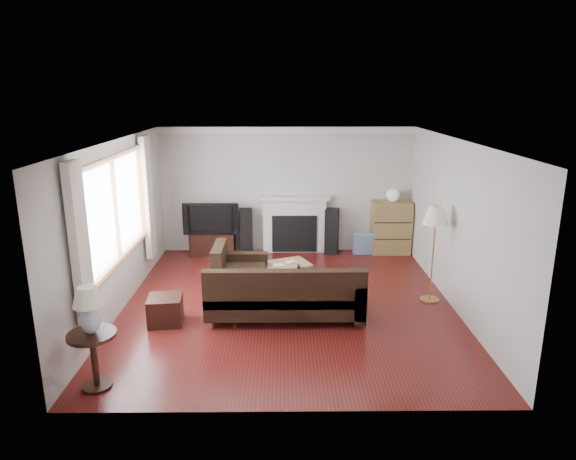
{
  "coord_description": "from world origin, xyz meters",
  "views": [
    {
      "loc": [
        -0.07,
        -7.34,
        3.2
      ],
      "look_at": [
        0.0,
        0.3,
        1.1
      ],
      "focal_mm": 32.0,
      "sensor_mm": 36.0,
      "label": 1
    }
  ],
  "objects_px": {
    "bookshelf": "(391,228)",
    "side_table": "(94,360)",
    "tv_stand": "(213,243)",
    "floor_lamp": "(433,254)",
    "coffee_table": "(279,276)",
    "sectional_sofa": "(285,292)"
  },
  "relations": [
    {
      "from": "floor_lamp",
      "to": "side_table",
      "type": "bearing_deg",
      "value": -151.36
    },
    {
      "from": "coffee_table",
      "to": "floor_lamp",
      "type": "distance_m",
      "value": 2.51
    },
    {
      "from": "bookshelf",
      "to": "sectional_sofa",
      "type": "distance_m",
      "value": 3.69
    },
    {
      "from": "tv_stand",
      "to": "floor_lamp",
      "type": "distance_m",
      "value": 4.44
    },
    {
      "from": "bookshelf",
      "to": "side_table",
      "type": "relative_size",
      "value": 1.62
    },
    {
      "from": "coffee_table",
      "to": "floor_lamp",
      "type": "height_order",
      "value": "floor_lamp"
    },
    {
      "from": "bookshelf",
      "to": "sectional_sofa",
      "type": "relative_size",
      "value": 0.44
    },
    {
      "from": "floor_lamp",
      "to": "bookshelf",
      "type": "bearing_deg",
      "value": 93.25
    },
    {
      "from": "side_table",
      "to": "bookshelf",
      "type": "bearing_deg",
      "value": 48.64
    },
    {
      "from": "sectional_sofa",
      "to": "coffee_table",
      "type": "relative_size",
      "value": 2.37
    },
    {
      "from": "coffee_table",
      "to": "bookshelf",
      "type": "bearing_deg",
      "value": 15.21
    },
    {
      "from": "sectional_sofa",
      "to": "side_table",
      "type": "bearing_deg",
      "value": -139.4
    },
    {
      "from": "bookshelf",
      "to": "coffee_table",
      "type": "height_order",
      "value": "bookshelf"
    },
    {
      "from": "floor_lamp",
      "to": "side_table",
      "type": "relative_size",
      "value": 2.31
    },
    {
      "from": "bookshelf",
      "to": "floor_lamp",
      "type": "distance_m",
      "value": 2.44
    },
    {
      "from": "floor_lamp",
      "to": "tv_stand",
      "type": "bearing_deg",
      "value": 147.18
    },
    {
      "from": "bookshelf",
      "to": "side_table",
      "type": "distance_m",
      "value": 6.41
    },
    {
      "from": "bookshelf",
      "to": "coffee_table",
      "type": "bearing_deg",
      "value": -140.74
    },
    {
      "from": "coffee_table",
      "to": "side_table",
      "type": "xyz_separation_m",
      "value": [
        -2.0,
        -2.98,
        0.13
      ]
    },
    {
      "from": "sectional_sofa",
      "to": "floor_lamp",
      "type": "distance_m",
      "value": 2.38
    },
    {
      "from": "tv_stand",
      "to": "floor_lamp",
      "type": "bearing_deg",
      "value": -32.82
    },
    {
      "from": "bookshelf",
      "to": "floor_lamp",
      "type": "height_order",
      "value": "floor_lamp"
    }
  ]
}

